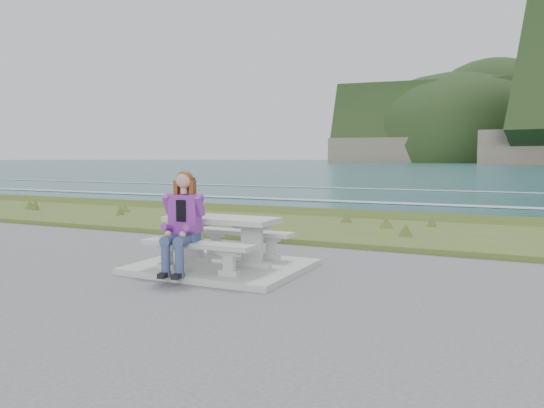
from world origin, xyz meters
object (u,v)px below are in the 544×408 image
picnic_table (222,227)px  bench_landward (197,249)px  bench_seaward (243,236)px  seated_woman (181,236)px

picnic_table → bench_landward: size_ratio=1.00×
picnic_table → bench_seaward: size_ratio=1.00×
bench_seaward → picnic_table: bearing=-90.0°
bench_seaward → seated_woman: seated_woman is taller
bench_seaward → bench_landward: bearing=-90.0°
bench_landward → bench_seaward: same height
picnic_table → bench_seaward: bearing=90.0°
seated_woman → bench_landward: bearing=25.5°
bench_landward → seated_woman: size_ratio=1.21×
bench_landward → seated_woman: bearing=-144.3°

